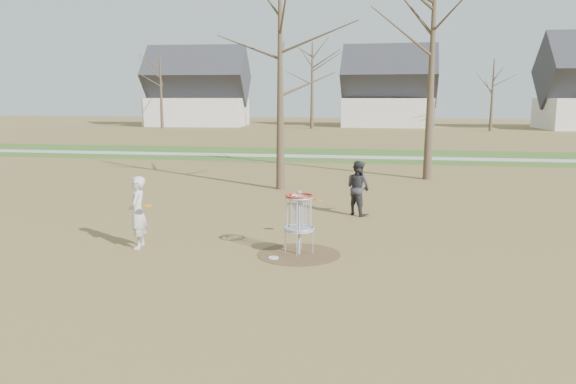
# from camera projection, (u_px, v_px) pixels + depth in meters

# --- Properties ---
(ground) EXTENTS (160.00, 160.00, 0.00)m
(ground) POSITION_uv_depth(u_px,v_px,m) (299.00, 254.00, 12.07)
(ground) COLOR brown
(ground) RESTS_ON ground
(green_band) EXTENTS (160.00, 8.00, 0.01)m
(green_band) POSITION_uv_depth(u_px,v_px,m) (354.00, 155.00, 32.47)
(green_band) COLOR #2D5119
(green_band) RESTS_ON ground
(footpath) EXTENTS (160.00, 1.50, 0.01)m
(footpath) POSITION_uv_depth(u_px,v_px,m) (353.00, 157.00, 31.50)
(footpath) COLOR #9E9E99
(footpath) RESTS_ON green_band
(dirt_circle) EXTENTS (1.80, 1.80, 0.01)m
(dirt_circle) POSITION_uv_depth(u_px,v_px,m) (299.00, 254.00, 12.07)
(dirt_circle) COLOR #47331E
(dirt_circle) RESTS_ON ground
(player_standing) EXTENTS (0.49, 0.65, 1.62)m
(player_standing) POSITION_uv_depth(u_px,v_px,m) (138.00, 212.00, 12.47)
(player_standing) COLOR #BBBBBB
(player_standing) RESTS_ON ground
(player_throwing) EXTENTS (0.97, 0.94, 1.57)m
(player_throwing) POSITION_uv_depth(u_px,v_px,m) (358.00, 188.00, 16.02)
(player_throwing) COLOR #2C2B2F
(player_throwing) RESTS_ON ground
(disc_grounded) EXTENTS (0.22, 0.22, 0.02)m
(disc_grounded) POSITION_uv_depth(u_px,v_px,m) (273.00, 258.00, 11.76)
(disc_grounded) COLOR silver
(disc_grounded) RESTS_ON dirt_circle
(discs_in_play) EXTENTS (3.74, 1.88, 0.12)m
(discs_in_play) POSITION_uv_depth(u_px,v_px,m) (240.00, 203.00, 12.68)
(discs_in_play) COLOR #F4510C
(discs_in_play) RESTS_ON ground
(disc_golf_basket) EXTENTS (0.64, 0.64, 1.35)m
(disc_golf_basket) POSITION_uv_depth(u_px,v_px,m) (299.00, 213.00, 11.92)
(disc_golf_basket) COLOR #9EA3AD
(disc_golf_basket) RESTS_ON ground
(bare_trees) EXTENTS (52.62, 44.98, 9.00)m
(bare_trees) POSITION_uv_depth(u_px,v_px,m) (388.00, 72.00, 45.64)
(bare_trees) COLOR #382B1E
(bare_trees) RESTS_ON ground
(houses_row) EXTENTS (56.51, 10.01, 7.26)m
(houses_row) POSITION_uv_depth(u_px,v_px,m) (410.00, 95.00, 61.81)
(houses_row) COLOR silver
(houses_row) RESTS_ON ground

